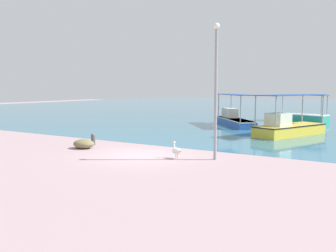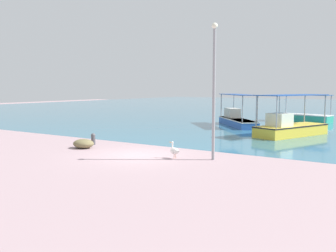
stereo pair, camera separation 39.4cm
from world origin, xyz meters
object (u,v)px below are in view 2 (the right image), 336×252
(pelican, at_px, (174,151))
(lamp_post, at_px, (214,84))
(mooring_bollard, at_px, (93,139))
(fishing_boat_far_right, at_px, (304,116))
(fishing_boat_outer, at_px, (237,119))
(fishing_boat_center, at_px, (290,127))
(net_pile, at_px, (83,144))

(pelican, relative_size, lamp_post, 0.13)
(pelican, height_order, mooring_bollard, pelican)
(fishing_boat_far_right, bearing_deg, fishing_boat_outer, -119.72)
(fishing_boat_outer, bearing_deg, mooring_bollard, -100.96)
(fishing_boat_far_right, height_order, mooring_bollard, fishing_boat_far_right)
(fishing_boat_center, bearing_deg, mooring_bollard, -130.19)
(fishing_boat_center, height_order, net_pile, fishing_boat_center)
(pelican, bearing_deg, net_pile, -178.11)
(fishing_boat_far_right, bearing_deg, pelican, -91.64)
(fishing_boat_far_right, xyz_separation_m, net_pile, (-6.42, -22.84, -0.28))
(lamp_post, distance_m, net_pile, 8.16)
(lamp_post, relative_size, mooring_bollard, 9.22)
(mooring_bollard, height_order, net_pile, mooring_bollard)
(fishing_boat_outer, distance_m, net_pile, 15.98)
(mooring_bollard, bearing_deg, lamp_post, -2.32)
(fishing_boat_outer, height_order, fishing_boat_far_right, fishing_boat_outer)
(fishing_boat_outer, bearing_deg, pelican, -77.79)
(fishing_boat_outer, bearing_deg, lamp_post, -71.31)
(fishing_boat_outer, relative_size, pelican, 7.46)
(pelican, bearing_deg, fishing_boat_far_right, 88.36)
(mooring_bollard, distance_m, net_pile, 1.28)
(lamp_post, height_order, mooring_bollard, lamp_post)
(fishing_boat_far_right, relative_size, net_pile, 4.36)
(net_pile, bearing_deg, pelican, 1.89)
(fishing_boat_far_right, distance_m, lamp_post, 22.18)
(pelican, bearing_deg, mooring_bollard, 170.76)
(fishing_boat_outer, distance_m, lamp_post, 16.01)
(lamp_post, bearing_deg, fishing_boat_outer, 108.69)
(fishing_boat_outer, height_order, fishing_boat_center, fishing_boat_center)
(fishing_boat_center, xyz_separation_m, fishing_boat_far_right, (-1.71, 11.51, -0.10))
(fishing_boat_far_right, height_order, net_pile, fishing_boat_far_right)
(pelican, height_order, net_pile, pelican)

